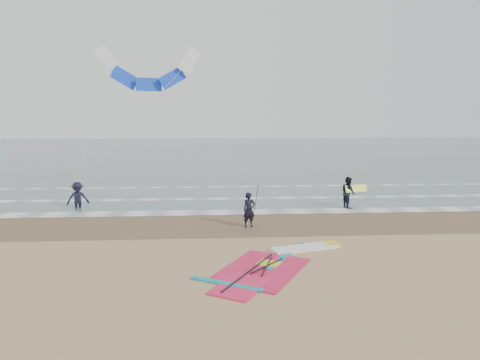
{
  "coord_description": "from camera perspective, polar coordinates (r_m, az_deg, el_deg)",
  "views": [
    {
      "loc": [
        -2.43,
        -13.6,
        4.95
      ],
      "look_at": [
        -1.21,
        5.0,
        2.2
      ],
      "focal_mm": 32.0,
      "sensor_mm": 36.0,
      "label": 1
    }
  ],
  "objects": [
    {
      "name": "ground",
      "position": [
        14.68,
        6.14,
        -11.36
      ],
      "size": [
        120.0,
        120.0,
        0.0
      ],
      "primitive_type": "plane",
      "color": "tan",
      "rests_on": "ground"
    },
    {
      "name": "sea_water",
      "position": [
        61.85,
        -1.49,
        3.8
      ],
      "size": [
        120.0,
        80.0,
        0.02
      ],
      "primitive_type": "cube",
      "color": "#47605E",
      "rests_on": "ground"
    },
    {
      "name": "wet_sand_band",
      "position": [
        20.36,
        3.24,
        -5.68
      ],
      "size": [
        120.0,
        5.0,
        0.01
      ],
      "primitive_type": "cube",
      "color": "brown",
      "rests_on": "ground"
    },
    {
      "name": "foam_waterline",
      "position": [
        24.66,
        1.99,
        -3.12
      ],
      "size": [
        120.0,
        9.15,
        0.02
      ],
      "color": "white",
      "rests_on": "ground"
    },
    {
      "name": "windsurf_rig",
      "position": [
        14.81,
        4.8,
        -11.01
      ],
      "size": [
        5.64,
        5.34,
        0.14
      ],
      "color": "white",
      "rests_on": "ground"
    },
    {
      "name": "person_standing",
      "position": [
        19.35,
        1.21,
        -4.01
      ],
      "size": [
        0.67,
        0.55,
        1.59
      ],
      "primitive_type": "imported",
      "rotation": [
        0.0,
        0.0,
        0.34
      ],
      "color": "black",
      "rests_on": "ground"
    },
    {
      "name": "person_walking",
      "position": [
        24.12,
        14.22,
        -1.62
      ],
      "size": [
        0.81,
        0.96,
        1.74
      ],
      "primitive_type": "imported",
      "rotation": [
        0.0,
        0.0,
        1.77
      ],
      "color": "black",
      "rests_on": "ground"
    },
    {
      "name": "person_wading",
      "position": [
        24.76,
        -20.86,
        -1.55
      ],
      "size": [
        1.35,
        1.07,
        1.83
      ],
      "primitive_type": "imported",
      "rotation": [
        0.0,
        0.0,
        0.38
      ],
      "color": "black",
      "rests_on": "ground"
    },
    {
      "name": "held_pole",
      "position": [
        19.3,
        2.11,
        -2.92
      ],
      "size": [
        0.17,
        0.86,
        1.82
      ],
      "color": "black",
      "rests_on": "ground"
    },
    {
      "name": "carried_kiteboard",
      "position": [
        24.11,
        15.21,
        -1.1
      ],
      "size": [
        1.3,
        0.51,
        0.39
      ],
      "color": "yellow",
      "rests_on": "ground"
    },
    {
      "name": "surf_kite",
      "position": [
        28.61,
        -12.14,
        13.83
      ],
      "size": [
        6.69,
        5.22,
        8.2
      ],
      "color": "white",
      "rests_on": "ground"
    }
  ]
}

